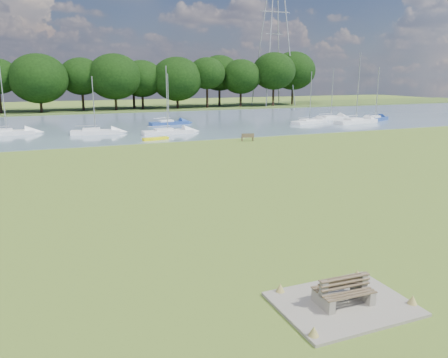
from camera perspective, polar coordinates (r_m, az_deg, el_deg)
name	(u,v)px	position (r m, az deg, el deg)	size (l,w,h in m)	color
ground	(199,196)	(26.66, -3.24, -2.26)	(220.00, 220.00, 0.00)	olive
river	(106,125)	(67.18, -15.15, 6.80)	(220.00, 40.00, 0.10)	slate
far_bank	(87,110)	(96.90, -17.50, 8.54)	(220.00, 20.00, 0.40)	#4C6626
concrete_pad	(343,304)	(15.03, 15.24, -15.46)	(4.20, 3.20, 0.10)	gray
bench_pair	(344,291)	(14.83, 15.35, -13.96)	(1.83, 1.12, 0.96)	gray
riverbank_bench	(248,137)	(48.98, 3.10, 5.47)	(1.49, 0.73, 0.88)	brown
kayak	(156,139)	(50.10, -8.92, 5.23)	(2.98, 0.70, 0.30)	#F0EB07
pylon	(275,10)	(108.38, 6.70, 21.08)	(7.65, 5.36, 34.87)	#A2A3A5
tree_line	(34,75)	(92.28, -23.54, 12.31)	(125.32, 9.99, 12.09)	black
sailboat_0	(309,121)	(68.41, 11.07, 7.50)	(6.77, 3.72, 7.65)	white
sailboat_1	(331,117)	(74.28, 13.75, 7.85)	(6.71, 2.78, 8.28)	white
sailboat_2	(167,131)	(55.07, -7.43, 6.30)	(6.35, 1.93, 8.25)	white
sailboat_3	(6,131)	(60.17, -26.57, 5.61)	(6.31, 1.80, 8.39)	white
sailboat_4	(375,118)	(74.46, 19.14, 7.57)	(6.20, 3.94, 8.36)	navy
sailboat_7	(168,122)	(65.59, -7.27, 7.42)	(5.91, 2.31, 7.36)	navy
sailboat_8	(95,131)	(56.77, -16.52, 6.09)	(6.06, 2.44, 7.02)	white
sailboat_9	(356,120)	(69.96, 16.81, 7.41)	(7.48, 2.98, 10.44)	white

